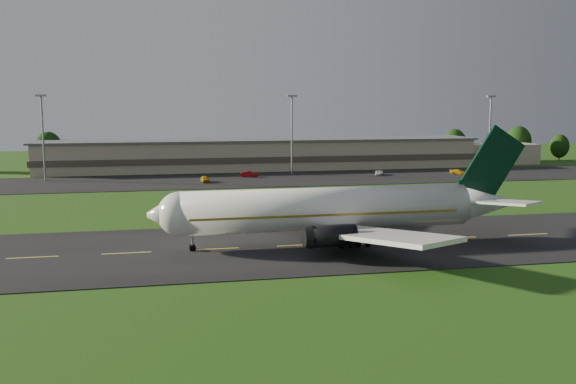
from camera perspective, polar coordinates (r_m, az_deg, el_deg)
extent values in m
plane|color=#234711|center=(87.03, 8.16, -4.43)|extent=(360.00, 360.00, 0.00)
cube|color=black|center=(87.02, 8.16, -4.40)|extent=(220.00, 30.00, 0.10)
cube|color=black|center=(155.75, -0.84, 1.17)|extent=(260.00, 30.00, 0.10)
cylinder|color=white|center=(83.92, 3.47, -1.49)|extent=(38.02, 5.77, 5.60)
sphere|color=white|center=(81.02, -9.61, -1.93)|extent=(5.60, 5.60, 5.60)
cone|color=white|center=(80.97, -11.02, -1.97)|extent=(4.02, 5.39, 5.38)
cone|color=white|center=(92.42, 17.04, -0.95)|extent=(9.02, 5.53, 5.49)
cube|color=olive|center=(83.84, 3.13, -1.74)|extent=(35.02, 5.80, 0.28)
cube|color=black|center=(80.91, -10.04, -1.56)|extent=(2.01, 3.01, 0.65)
cube|color=white|center=(74.96, 8.28, -3.88)|extent=(14.18, 20.18, 2.20)
cube|color=white|center=(95.54, 3.73, -1.24)|extent=(14.05, 20.19, 2.20)
cube|color=white|center=(88.00, 18.64, -0.86)|extent=(7.55, 9.38, 0.91)
cube|color=white|center=(96.64, 15.64, 0.03)|extent=(7.50, 9.39, 0.91)
cube|color=black|center=(91.45, 16.27, 0.13)|extent=(5.00, 0.57, 3.00)
cube|color=black|center=(92.25, 17.73, 2.45)|extent=(9.44, 0.49, 10.55)
cylinder|color=black|center=(76.30, 3.96, -3.91)|extent=(5.61, 2.72, 2.70)
cylinder|color=black|center=(91.51, 1.22, -1.89)|extent=(5.61, 2.72, 2.70)
cube|color=tan|center=(178.86, -2.30, 3.32)|extent=(120.00, 15.00, 8.00)
cube|color=#4C4438|center=(178.93, -2.29, 3.07)|extent=(121.00, 15.40, 1.60)
cube|color=#595B60|center=(178.57, -2.30, 4.65)|extent=(122.00, 16.00, 0.50)
cube|color=tan|center=(204.21, 17.41, 3.26)|extent=(28.00, 11.00, 6.00)
cylinder|color=gray|center=(162.18, -20.93, 4.44)|extent=(0.44, 0.44, 20.00)
cube|color=gray|center=(161.95, -21.11, 8.01)|extent=(2.40, 1.20, 0.50)
cylinder|color=gray|center=(163.69, 0.35, 5.00)|extent=(0.44, 0.44, 20.00)
cube|color=gray|center=(163.47, 0.35, 8.53)|extent=(2.40, 1.20, 0.50)
cylinder|color=gray|center=(183.23, 17.48, 4.95)|extent=(0.44, 0.44, 20.00)
cube|color=gray|center=(183.03, 17.62, 8.11)|extent=(2.40, 1.20, 0.50)
cylinder|color=black|center=(188.54, -20.47, 2.35)|extent=(0.56, 0.56, 3.32)
ellipsoid|color=black|center=(188.21, -20.53, 3.58)|extent=(7.75, 7.75, 9.69)
cylinder|color=black|center=(186.26, -14.04, 2.42)|extent=(0.56, 0.56, 2.47)
ellipsoid|color=black|center=(186.00, -14.07, 3.35)|extent=(5.77, 5.77, 7.21)
cylinder|color=black|center=(199.11, 9.49, 2.93)|extent=(0.56, 0.56, 2.66)
ellipsoid|color=black|center=(198.85, 9.51, 3.86)|extent=(6.21, 6.21, 7.77)
cylinder|color=black|center=(208.20, 14.53, 3.08)|extent=(0.56, 0.56, 3.23)
ellipsoid|color=black|center=(207.92, 14.57, 4.16)|extent=(7.53, 7.53, 9.42)
cylinder|color=black|center=(218.12, 19.73, 3.11)|extent=(0.56, 0.56, 3.46)
ellipsoid|color=black|center=(217.83, 19.79, 4.21)|extent=(8.08, 8.08, 10.09)
cylinder|color=black|center=(224.86, 22.94, 2.97)|extent=(0.56, 0.56, 2.60)
ellipsoid|color=black|center=(224.64, 22.98, 3.77)|extent=(6.06, 6.06, 7.58)
imported|color=#C1900B|center=(150.15, -7.39, 1.15)|extent=(2.01, 4.46, 1.49)
imported|color=maroon|center=(159.60, -3.47, 1.60)|extent=(4.65, 2.94, 1.45)
imported|color=silver|center=(165.38, 8.11, 1.71)|extent=(3.39, 4.64, 1.17)
imported|color=#CC980C|center=(171.14, 14.91, 1.75)|extent=(4.34, 4.32, 1.26)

